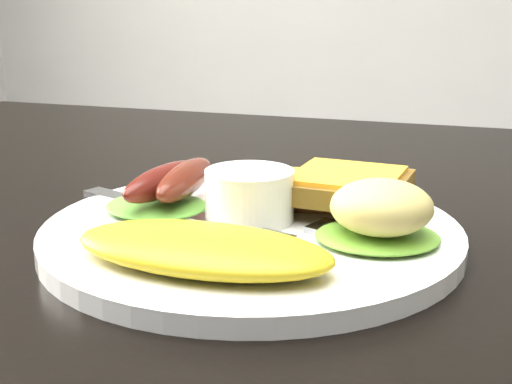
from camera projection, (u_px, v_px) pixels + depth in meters
dining_table at (351, 243)px, 0.53m from camera, size 1.20×0.80×0.04m
person at (424, 164)px, 0.95m from camera, size 0.53×0.38×1.37m
plate at (251, 234)px, 0.47m from camera, size 0.27×0.27×0.01m
lettuce_left at (157, 206)px, 0.49m from camera, size 0.08×0.07×0.01m
lettuce_right at (377, 236)px, 0.43m from camera, size 0.09×0.09×0.01m
omelette at (202, 249)px, 0.40m from camera, size 0.15×0.08×0.02m
sausage_a at (164, 181)px, 0.50m from camera, size 0.04×0.09×0.02m
sausage_b at (186, 179)px, 0.50m from camera, size 0.03×0.09×0.02m
ramekin at (249, 196)px, 0.47m from camera, size 0.07×0.07×0.03m
toast_a at (326, 191)px, 0.52m from camera, size 0.09×0.09×0.01m
toast_b at (347, 187)px, 0.49m from camera, size 0.08×0.08×0.01m
potato_salad at (382, 207)px, 0.43m from camera, size 0.07×0.07×0.03m
fork at (180, 214)px, 0.48m from camera, size 0.18×0.08×0.00m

